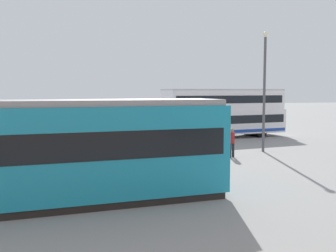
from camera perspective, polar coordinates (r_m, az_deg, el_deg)
ground_plane at (r=29.31m, az=0.98°, el=-2.25°), size 160.00×160.00×0.00m
double_decker_bus at (r=31.89m, az=8.10°, el=1.89°), size 10.59×3.99×3.88m
tram_yellow at (r=13.45m, az=-20.29°, el=-3.61°), size 13.69×3.71×3.47m
pedestrian_near_railing at (r=24.49m, az=-1.38°, el=-1.33°), size 0.44×0.44×1.74m
pedestrian_crossing at (r=22.56m, az=9.20°, el=-2.12°), size 0.41×0.41×1.64m
pedestrian_railing at (r=23.51m, az=-2.01°, el=-2.29°), size 6.16×0.73×1.08m
info_sign at (r=22.76m, az=-12.72°, el=-0.23°), size 1.12×0.12×2.45m
street_lamp at (r=24.95m, az=13.75°, el=6.10°), size 0.36×0.36×7.33m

